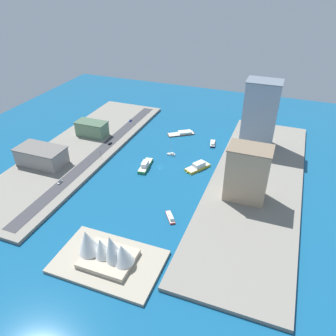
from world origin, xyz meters
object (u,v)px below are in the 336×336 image
(tugboat_red, at_px, (170,217))
(hatchback_blue, at_px, (130,121))
(tower_tall_glass, at_px, (260,114))
(apartment_midrise_tan, at_px, (247,173))
(patrol_launch_navy, at_px, (213,143))
(van_white, at_px, (60,182))
(sailboat_small_white, at_px, (171,154))
(carpark_squat_concrete, at_px, (41,156))
(terminal_long_green, at_px, (92,128))
(traffic_light_waterfront, at_px, (100,153))
(suv_black, at_px, (110,143))
(ferry_yellow_fast, at_px, (198,166))
(ferry_green_doubledeck, at_px, (145,165))
(opera_landmark, at_px, (105,250))
(barge_flat_brown, at_px, (183,133))

(tugboat_red, distance_m, hatchback_blue, 166.27)
(tower_tall_glass, relative_size, hatchback_blue, 13.94)
(apartment_midrise_tan, bearing_deg, patrol_launch_navy, -60.79)
(apartment_midrise_tan, distance_m, van_white, 145.44)
(sailboat_small_white, distance_m, carpark_squat_concrete, 114.06)
(terminal_long_green, bearing_deg, carpark_squat_concrete, 80.64)
(traffic_light_waterfront, bearing_deg, suv_black, -79.20)
(patrol_launch_navy, distance_m, suv_black, 99.91)
(ferry_yellow_fast, relative_size, carpark_squat_concrete, 0.58)
(tugboat_red, xyz_separation_m, apartment_midrise_tan, (-43.84, -39.92, 22.36))
(van_white, bearing_deg, traffic_light_waterfront, -101.27)
(apartment_midrise_tan, height_order, tower_tall_glass, tower_tall_glass)
(apartment_midrise_tan, height_order, traffic_light_waterfront, apartment_midrise_tan)
(terminal_long_green, relative_size, traffic_light_waterfront, 4.81)
(ferry_yellow_fast, height_order, suv_black, ferry_yellow_fast)
(terminal_long_green, bearing_deg, hatchback_blue, -115.09)
(ferry_green_doubledeck, bearing_deg, patrol_launch_navy, -125.60)
(apartment_midrise_tan, bearing_deg, van_white, 13.51)
(apartment_midrise_tan, height_order, opera_landmark, apartment_midrise_tan)
(barge_flat_brown, bearing_deg, ferry_yellow_fast, 119.87)
(ferry_yellow_fast, distance_m, apartment_midrise_tan, 58.30)
(traffic_light_waterfront, xyz_separation_m, opera_landmark, (-65.16, 103.72, 3.40))
(carpark_squat_concrete, height_order, opera_landmark, opera_landmark)
(tugboat_red, distance_m, van_white, 96.44)
(tugboat_red, relative_size, apartment_midrise_tan, 0.32)
(carpark_squat_concrete, distance_m, van_white, 38.85)
(ferry_green_doubledeck, bearing_deg, traffic_light_waterfront, 4.03)
(opera_landmark, bearing_deg, barge_flat_brown, -85.81)
(sailboat_small_white, height_order, hatchback_blue, sailboat_small_white)
(sailboat_small_white, height_order, ferry_green_doubledeck, sailboat_small_white)
(barge_flat_brown, xyz_separation_m, ferry_green_doubledeck, (9.32, 73.38, 0.91))
(terminal_long_green, bearing_deg, tugboat_red, 142.54)
(terminal_long_green, bearing_deg, opera_landmark, 124.37)
(sailboat_small_white, bearing_deg, apartment_midrise_tan, 149.30)
(sailboat_small_white, distance_m, van_white, 101.81)
(tugboat_red, relative_size, hatchback_blue, 2.99)
(barge_flat_brown, xyz_separation_m, traffic_light_waterfront, (51.98, 76.38, 5.81))
(tugboat_red, distance_m, patrol_launch_navy, 118.11)
(sailboat_small_white, xyz_separation_m, apartment_midrise_tan, (-74.58, 44.28, 22.58))
(terminal_long_green, relative_size, suv_black, 6.56)
(ferry_yellow_fast, xyz_separation_m, traffic_light_waterfront, (85.97, 17.22, 4.98))
(ferry_yellow_fast, xyz_separation_m, carpark_squat_concrete, (127.81, 43.93, 8.22))
(terminal_long_green, distance_m, hatchback_blue, 49.19)
(ferry_green_doubledeck, distance_m, hatchback_blue, 94.86)
(suv_black, bearing_deg, ferry_yellow_fast, 174.66)
(ferry_green_doubledeck, height_order, opera_landmark, opera_landmark)
(ferry_green_doubledeck, distance_m, terminal_long_green, 81.89)
(patrol_launch_navy, distance_m, ferry_green_doubledeck, 76.12)
(sailboat_small_white, bearing_deg, opera_landmark, 93.84)
(tugboat_red, height_order, opera_landmark, opera_landmark)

